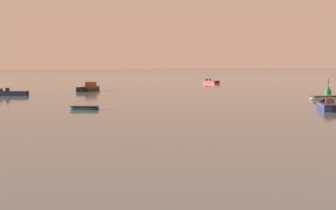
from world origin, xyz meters
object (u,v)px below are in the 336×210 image
at_px(rowboat_moored_1, 324,98).
at_px(channel_buoy, 328,91).
at_px(motorboat_moored_6, 90,89).
at_px(rowboat_moored_8, 84,108).
at_px(motorboat_moored_2, 328,107).
at_px(motorboat_moored_4, 209,82).
at_px(motorboat_moored_3, 7,94).

xyz_separation_m(rowboat_moored_1, channel_buoy, (8.79, 8.09, 0.29)).
bearing_deg(motorboat_moored_6, rowboat_moored_8, -158.75).
bearing_deg(motorboat_moored_2, channel_buoy, -10.07).
bearing_deg(rowboat_moored_8, motorboat_moored_2, 1.48).
bearing_deg(rowboat_moored_8, rowboat_moored_1, 27.46).
height_order(rowboat_moored_1, motorboat_moored_2, motorboat_moored_2).
distance_m(rowboat_moored_1, rowboat_moored_8, 29.98).
height_order(rowboat_moored_1, rowboat_moored_8, rowboat_moored_1).
distance_m(motorboat_moored_6, channel_buoy, 36.44).
relative_size(rowboat_moored_1, motorboat_moored_4, 0.88).
distance_m(motorboat_moored_2, motorboat_moored_4, 65.36).
distance_m(motorboat_moored_4, motorboat_moored_6, 39.04).
height_order(rowboat_moored_8, motorboat_moored_4, motorboat_moored_4).
xyz_separation_m(motorboat_moored_2, channel_buoy, (18.19, 18.02, 0.23)).
bearing_deg(motorboat_moored_4, motorboat_moored_2, 149.47).
height_order(rowboat_moored_1, motorboat_moored_6, motorboat_moored_6).
bearing_deg(rowboat_moored_8, motorboat_moored_3, 125.20).
bearing_deg(motorboat_moored_3, rowboat_moored_8, 127.16).
distance_m(motorboat_moored_2, motorboat_moored_3, 42.68).
height_order(motorboat_moored_3, motorboat_moored_4, motorboat_moored_3).
xyz_separation_m(rowboat_moored_8, motorboat_moored_4, (45.45, 49.81, 0.10)).
xyz_separation_m(motorboat_moored_2, rowboat_moored_8, (-20.58, 10.63, -0.11)).
distance_m(rowboat_moored_1, motorboat_moored_2, 13.67).
bearing_deg(motorboat_moored_2, rowboat_moored_1, -8.21).
relative_size(motorboat_moored_2, motorboat_moored_4, 1.05).
bearing_deg(motorboat_moored_6, channel_buoy, -89.80).
relative_size(motorboat_moored_2, channel_buoy, 2.20).
xyz_separation_m(motorboat_moored_2, motorboat_moored_3, (-23.39, 35.70, -0.01)).
bearing_deg(motorboat_moored_2, motorboat_moored_4, 12.83).
height_order(rowboat_moored_1, channel_buoy, channel_buoy).
relative_size(rowboat_moored_1, motorboat_moored_6, 0.76).
bearing_deg(rowboat_moored_1, motorboat_moored_2, 57.42).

